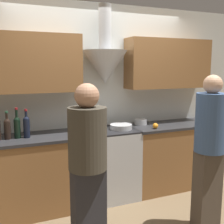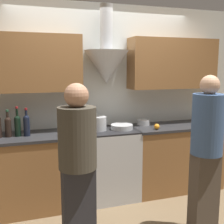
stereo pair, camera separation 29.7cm
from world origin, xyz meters
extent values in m
plane|color=brown|center=(0.00, 0.00, 0.00)|extent=(12.00, 12.00, 0.00)
cube|color=silver|center=(0.00, 0.68, 1.30)|extent=(8.40, 0.06, 2.60)
cone|color=#B7BABC|center=(0.00, 0.49, 1.75)|extent=(0.59, 0.59, 0.43)
cylinder|color=#B7BABC|center=(0.00, 0.49, 2.26)|extent=(0.16, 0.16, 0.58)
cube|color=brown|center=(-0.99, 0.50, 1.80)|extent=(1.28, 0.32, 0.70)
cube|color=brown|center=(0.99, 0.50, 1.80)|extent=(1.30, 0.32, 0.70)
cube|color=brown|center=(-0.99, 0.35, 0.45)|extent=(1.28, 0.60, 0.90)
cube|color=#28282B|center=(-0.99, 0.35, 0.92)|extent=(1.30, 0.62, 0.03)
cube|color=brown|center=(0.99, 0.35, 0.45)|extent=(1.30, 0.60, 0.90)
cube|color=#28282B|center=(0.99, 0.35, 0.92)|extent=(1.32, 0.62, 0.03)
cube|color=#B7BABC|center=(0.00, 0.35, 0.46)|extent=(0.69, 0.60, 0.92)
cube|color=black|center=(0.00, 0.05, 0.42)|extent=(0.49, 0.01, 0.41)
cube|color=black|center=(0.00, 0.35, 0.93)|extent=(0.69, 0.60, 0.02)
cube|color=#B7BABC|center=(0.00, 0.62, 0.87)|extent=(0.69, 0.06, 0.10)
cylinder|color=black|center=(-1.26, 0.34, 1.04)|extent=(0.08, 0.08, 0.20)
sphere|color=black|center=(-1.26, 0.34, 1.14)|extent=(0.07, 0.07, 0.07)
cylinder|color=black|center=(-1.26, 0.34, 1.20)|extent=(0.03, 0.03, 0.09)
cylinder|color=#234C33|center=(-1.26, 0.34, 1.25)|extent=(0.03, 0.03, 0.02)
cylinder|color=black|center=(-1.15, 0.34, 1.04)|extent=(0.07, 0.07, 0.21)
sphere|color=black|center=(-1.15, 0.34, 1.15)|extent=(0.07, 0.07, 0.07)
cylinder|color=black|center=(-1.15, 0.34, 1.22)|extent=(0.03, 0.03, 0.11)
cylinder|color=maroon|center=(-1.15, 0.34, 1.28)|extent=(0.03, 0.03, 0.02)
cylinder|color=black|center=(-1.05, 0.33, 1.05)|extent=(0.08, 0.08, 0.22)
sphere|color=black|center=(-1.05, 0.33, 1.15)|extent=(0.07, 0.07, 0.07)
cylinder|color=black|center=(-1.05, 0.33, 1.21)|extent=(0.03, 0.03, 0.08)
cylinder|color=maroon|center=(-1.05, 0.33, 1.26)|extent=(0.03, 0.03, 0.02)
cylinder|color=#B7BABC|center=(-0.16, 0.35, 1.03)|extent=(0.22, 0.22, 0.18)
cylinder|color=#B7BABC|center=(0.16, 0.31, 0.97)|extent=(0.29, 0.29, 0.07)
sphere|color=orange|center=(0.60, 0.17, 0.97)|extent=(0.07, 0.07, 0.07)
cylinder|color=#B7BABC|center=(0.54, 0.48, 0.98)|extent=(0.18, 0.18, 0.08)
cube|color=#28282D|center=(-0.63, -0.69, 0.42)|extent=(0.29, 0.19, 0.85)
cylinder|color=#3D382D|center=(-0.63, -0.69, 1.13)|extent=(0.35, 0.35, 0.56)
sphere|color=#AD7A5B|center=(-0.63, -0.69, 1.51)|extent=(0.22, 0.22, 0.22)
cube|color=#473D33|center=(0.69, -0.77, 0.44)|extent=(0.27, 0.18, 0.87)
cylinder|color=#38517A|center=(0.69, -0.77, 1.18)|extent=(0.32, 0.32, 0.62)
sphere|color=tan|center=(0.69, -0.77, 1.58)|extent=(0.19, 0.19, 0.19)
camera|label=1|loc=(-1.36, -3.00, 1.76)|focal=45.00mm
camera|label=2|loc=(-1.08, -3.11, 1.76)|focal=45.00mm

